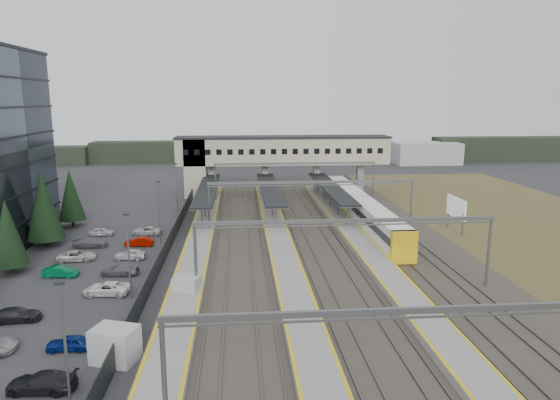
{
  "coord_description": "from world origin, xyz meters",
  "views": [
    {
      "loc": [
        2.12,
        -52.28,
        18.11
      ],
      "look_at": [
        7.85,
        16.93,
        4.0
      ],
      "focal_mm": 32.0,
      "sensor_mm": 36.0,
      "label": 1
    }
  ],
  "objects": [
    {
      "name": "car_park",
      "position": [
        -13.29,
        -6.88,
        0.6
      ],
      "size": [
        10.51,
        44.66,
        1.27
      ],
      "color": "#B3B2B7",
      "rests_on": "ground"
    },
    {
      "name": "relay_cabin_far",
      "position": [
        -2.84,
        -8.33,
        1.04
      ],
      "size": [
        2.75,
        2.5,
        2.09
      ],
      "color": "#A7A9AC",
      "rests_on": "ground"
    },
    {
      "name": "treeline_far",
      "position": [
        23.81,
        92.28,
        2.95
      ],
      "size": [
        170.0,
        19.0,
        7.0
      ],
      "color": "black",
      "rests_on": "ground"
    },
    {
      "name": "train",
      "position": [
        20.0,
        18.63,
        2.09
      ],
      "size": [
        2.91,
        40.5,
        3.67
      ],
      "color": "white",
      "rests_on": "ground"
    },
    {
      "name": "gantries",
      "position": [
        12.0,
        3.0,
        6.0
      ],
      "size": [
        28.4,
        62.28,
        7.17
      ],
      "color": "slate",
      "rests_on": "ground"
    },
    {
      "name": "canopies",
      "position": [
        7.0,
        27.0,
        3.92
      ],
      "size": [
        23.1,
        30.0,
        3.28
      ],
      "color": "black",
      "rests_on": "ground"
    },
    {
      "name": "billboard",
      "position": [
        31.98,
        12.79,
        3.19
      ],
      "size": [
        0.25,
        5.7,
        4.79
      ],
      "color": "slate",
      "rests_on": "ground"
    },
    {
      "name": "ground",
      "position": [
        0.0,
        0.0,
        0.0
      ],
      "size": [
        220.0,
        220.0,
        0.0
      ],
      "primitive_type": "plane",
      "color": "#2B2B2D",
      "rests_on": "ground"
    },
    {
      "name": "footbridge",
      "position": [
        7.7,
        42.0,
        7.93
      ],
      "size": [
        40.4,
        6.4,
        11.2
      ],
      "color": "#B0A38E",
      "rests_on": "ground"
    },
    {
      "name": "fence",
      "position": [
        -6.5,
        5.0,
        1.0
      ],
      "size": [
        0.08,
        90.0,
        2.0
      ],
      "color": "#26282B",
      "rests_on": "ground"
    },
    {
      "name": "relay_cabin_near",
      "position": [
        -6.74,
        -19.29,
        1.24
      ],
      "size": [
        3.54,
        3.04,
        2.49
      ],
      "color": "#A7A9AC",
      "rests_on": "ground"
    },
    {
      "name": "rail_corridor",
      "position": [
        9.34,
        5.0,
        0.29
      ],
      "size": [
        34.0,
        90.0,
        0.92
      ],
      "color": "#38312B",
      "rests_on": "ground"
    },
    {
      "name": "lampposts",
      "position": [
        -8.0,
        1.25,
        4.34
      ],
      "size": [
        0.5,
        53.25,
        8.07
      ],
      "color": "slate",
      "rests_on": "ground"
    }
  ]
}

